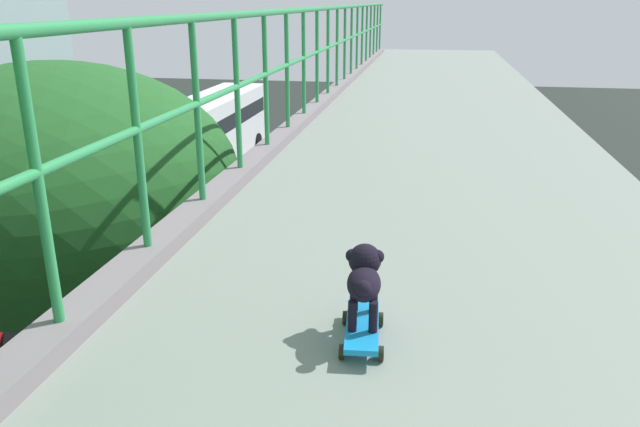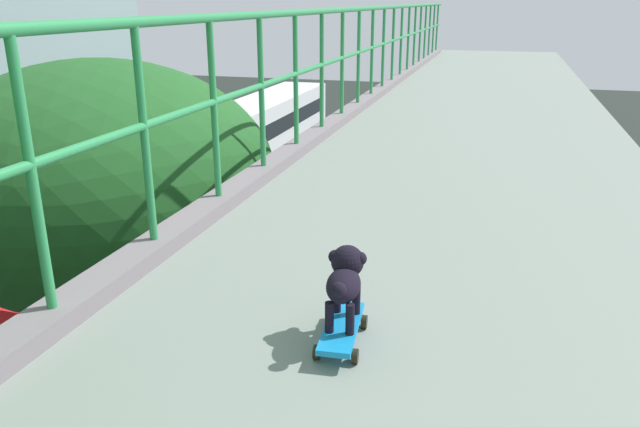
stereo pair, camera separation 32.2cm
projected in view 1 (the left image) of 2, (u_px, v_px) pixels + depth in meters
car_blue_fifth at (52, 391)px, 11.62m from camera, size 1.95×4.40×1.38m
car_red_taxi_sixth at (12, 296)px, 15.28m from camera, size 1.97×3.93×1.57m
city_bus at (208, 131)px, 28.56m from camera, size 2.52×11.95×3.34m
roadside_tree_mid at (62, 195)px, 6.71m from camera, size 3.90×3.90×7.04m
toy_skateboard at (362, 327)px, 2.54m from camera, size 0.20×0.43×0.08m
small_dog at (364, 276)px, 2.53m from camera, size 0.17×0.35×0.30m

